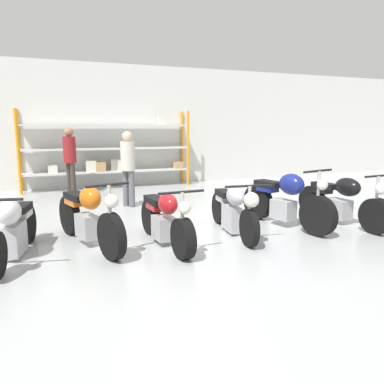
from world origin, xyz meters
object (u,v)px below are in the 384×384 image
motorcycle_orange (88,216)px  motorcycle_silver (233,209)px  motorcycle_white (13,228)px  motorcycle_red (165,219)px  person_browsing (128,163)px  motorcycle_black (342,201)px  motorcycle_blue (286,200)px  shelving_rack (110,151)px  person_near_rack (70,155)px

motorcycle_orange → motorcycle_silver: bearing=67.4°
motorcycle_white → motorcycle_red: size_ratio=1.04×
motorcycle_silver → person_browsing: size_ratio=1.19×
motorcycle_red → motorcycle_black: bearing=86.6°
motorcycle_black → motorcycle_silver: bearing=-97.6°
motorcycle_white → motorcycle_red: (2.09, -0.15, -0.04)m
person_browsing → motorcycle_blue: bearing=93.4°
motorcycle_orange → motorcycle_silver: size_ratio=1.07×
motorcycle_white → person_browsing: bearing=154.4°
motorcycle_orange → shelving_rack: bearing=150.8°
motorcycle_white → person_near_rack: (1.04, 4.77, 0.61)m
shelving_rack → motorcycle_black: (3.29, -5.77, -0.65)m
motorcycle_white → motorcycle_red: bearing=97.8°
motorcycle_blue → person_browsing: 3.58m
shelving_rack → motorcycle_red: bearing=-91.0°
motorcycle_black → motorcycle_blue: bearing=-105.8°
motorcycle_silver → motorcycle_black: size_ratio=0.95×
motorcycle_white → motorcycle_blue: size_ratio=0.97×
motorcycle_blue → motorcycle_black: bearing=66.3°
motorcycle_red → motorcycle_silver: size_ratio=0.97×
shelving_rack → motorcycle_red: size_ratio=2.50×
motorcycle_blue → person_browsing: bearing=-152.8°
motorcycle_orange → motorcycle_red: bearing=54.7°
motorcycle_blue → motorcycle_silver: bearing=-97.3°
shelving_rack → motorcycle_red: (-0.10, -5.78, -0.68)m
shelving_rack → motorcycle_red: shelving_rack is taller
person_near_rack → motorcycle_white: bearing=49.7°
motorcycle_orange → person_near_rack: person_near_rack is taller
motorcycle_orange → motorcycle_black: size_ratio=1.01×
motorcycle_orange → person_browsing: size_ratio=1.27×
motorcycle_white → person_near_rack: bearing=179.6°
person_browsing → motorcycle_black: bearing=102.3°
motorcycle_red → person_browsing: (0.06, 2.96, 0.60)m
motorcycle_blue → person_browsing: person_browsing is taller
person_near_rack → motorcycle_blue: bearing=97.6°
motorcycle_orange → motorcycle_silver: (2.31, -0.24, -0.02)m
shelving_rack → person_browsing: (-0.04, -2.82, -0.09)m
motorcycle_red → person_near_rack: (-1.05, 4.92, 0.65)m
motorcycle_orange → motorcycle_black: motorcycle_orange is taller
motorcycle_blue → motorcycle_black: motorcycle_blue is taller
motorcycle_white → motorcycle_orange: 1.03m
motorcycle_red → motorcycle_silver: (1.22, 0.13, 0.04)m
shelving_rack → person_browsing: shelving_rack is taller
shelving_rack → person_browsing: size_ratio=2.87×
motorcycle_orange → person_browsing: 2.88m
person_near_rack → shelving_rack: bearing=-171.6°
motorcycle_blue → person_browsing: size_ratio=1.23×
shelving_rack → person_near_rack: 1.44m
motorcycle_orange → motorcycle_blue: (3.41, -0.14, 0.03)m
person_near_rack → person_browsing: bearing=91.5°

